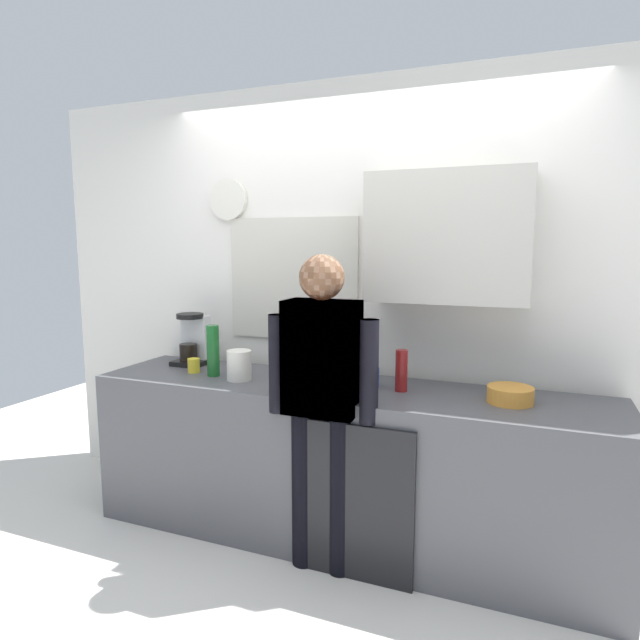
# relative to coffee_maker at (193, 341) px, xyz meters

# --- Properties ---
(ground_plane) EXTENTS (8.00, 8.00, 0.00)m
(ground_plane) POSITION_rel_coffee_maker_xyz_m (1.08, -0.47, -1.03)
(ground_plane) COLOR silver
(kitchen_counter) EXTENTS (2.84, 0.64, 0.88)m
(kitchen_counter) POSITION_rel_coffee_maker_xyz_m (1.08, -0.17, -0.59)
(kitchen_counter) COLOR #4C4C51
(kitchen_counter) RESTS_ON ground_plane
(dishwasher_panel) EXTENTS (0.56, 0.02, 0.79)m
(dishwasher_panel) POSITION_rel_coffee_maker_xyz_m (1.28, -0.51, -0.63)
(dishwasher_panel) COLOR black
(dishwasher_panel) RESTS_ON ground_plane
(back_wall_assembly) EXTENTS (4.44, 0.42, 2.60)m
(back_wall_assembly) POSITION_rel_coffee_maker_xyz_m (1.13, 0.23, 0.33)
(back_wall_assembly) COLOR white
(back_wall_assembly) RESTS_ON ground_plane
(coffee_maker) EXTENTS (0.20, 0.20, 0.33)m
(coffee_maker) POSITION_rel_coffee_maker_xyz_m (0.00, 0.00, 0.00)
(coffee_maker) COLOR black
(coffee_maker) RESTS_ON kitchen_counter
(bottle_dark_sauce) EXTENTS (0.06, 0.06, 0.18)m
(bottle_dark_sauce) POSITION_rel_coffee_maker_xyz_m (1.11, -0.40, -0.06)
(bottle_dark_sauce) COLOR black
(bottle_dark_sauce) RESTS_ON kitchen_counter
(bottle_green_wine) EXTENTS (0.07, 0.07, 0.30)m
(bottle_green_wine) POSITION_rel_coffee_maker_xyz_m (0.30, -0.23, 0.00)
(bottle_green_wine) COLOR #195923
(bottle_green_wine) RESTS_ON kitchen_counter
(bottle_olive_oil) EXTENTS (0.06, 0.06, 0.25)m
(bottle_olive_oil) POSITION_rel_coffee_maker_xyz_m (0.99, -0.34, -0.02)
(bottle_olive_oil) COLOR olive
(bottle_olive_oil) RESTS_ON kitchen_counter
(bottle_red_vinegar) EXTENTS (0.06, 0.06, 0.22)m
(bottle_red_vinegar) POSITION_rel_coffee_maker_xyz_m (1.40, -0.15, -0.04)
(bottle_red_vinegar) COLOR maroon
(bottle_red_vinegar) RESTS_ON kitchen_counter
(cup_yellow_cup) EXTENTS (0.07, 0.07, 0.08)m
(cup_yellow_cup) POSITION_rel_coffee_maker_xyz_m (0.14, -0.20, -0.10)
(cup_yellow_cup) COLOR yellow
(cup_yellow_cup) RESTS_ON kitchen_counter
(cup_blue_mug) EXTENTS (0.08, 0.08, 0.10)m
(cup_blue_mug) POSITION_rel_coffee_maker_xyz_m (1.22, -0.11, -0.10)
(cup_blue_mug) COLOR #3351B2
(cup_blue_mug) RESTS_ON kitchen_counter
(mixing_bowl) EXTENTS (0.22, 0.22, 0.08)m
(mixing_bowl) POSITION_rel_coffee_maker_xyz_m (1.94, -0.16, -0.11)
(mixing_bowl) COLOR orange
(mixing_bowl) RESTS_ON kitchen_counter
(storage_canister) EXTENTS (0.14, 0.14, 0.17)m
(storage_canister) POSITION_rel_coffee_maker_xyz_m (0.49, -0.26, -0.06)
(storage_canister) COLOR silver
(storage_canister) RESTS_ON kitchen_counter
(person_at_sink) EXTENTS (0.57, 0.22, 1.60)m
(person_at_sink) POSITION_rel_coffee_maker_xyz_m (1.08, -0.47, -0.08)
(person_at_sink) COLOR #3F4766
(person_at_sink) RESTS_ON ground_plane
(person_guest) EXTENTS (0.57, 0.22, 1.60)m
(person_guest) POSITION_rel_coffee_maker_xyz_m (1.08, -0.47, -0.08)
(person_guest) COLOR black
(person_guest) RESTS_ON ground_plane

